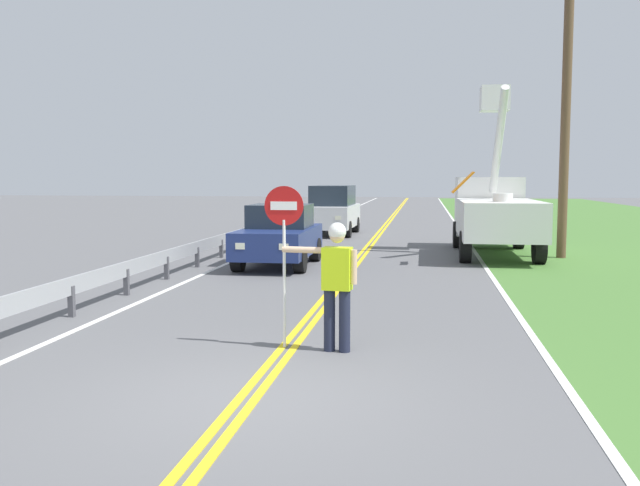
# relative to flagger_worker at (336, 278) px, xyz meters

# --- Properties ---
(ground_plane) EXTENTS (160.00, 160.00, 0.00)m
(ground_plane) POSITION_rel_flagger_worker_xyz_m (-0.71, -2.21, -1.05)
(ground_plane) COLOR #5B5B5E
(centerline_yellow_left) EXTENTS (0.11, 110.00, 0.01)m
(centerline_yellow_left) POSITION_rel_flagger_worker_xyz_m (-0.80, 17.79, -1.04)
(centerline_yellow_left) COLOR yellow
(centerline_yellow_left) RESTS_ON ground
(centerline_yellow_right) EXTENTS (0.11, 110.00, 0.01)m
(centerline_yellow_right) POSITION_rel_flagger_worker_xyz_m (-0.62, 17.79, -1.04)
(centerline_yellow_right) COLOR yellow
(centerline_yellow_right) RESTS_ON ground
(edge_line_right) EXTENTS (0.12, 110.00, 0.01)m
(edge_line_right) POSITION_rel_flagger_worker_xyz_m (2.89, 17.79, -1.04)
(edge_line_right) COLOR silver
(edge_line_right) RESTS_ON ground
(edge_line_left) EXTENTS (0.12, 110.00, 0.01)m
(edge_line_left) POSITION_rel_flagger_worker_xyz_m (-4.31, 17.79, -1.04)
(edge_line_left) COLOR silver
(edge_line_left) RESTS_ON ground
(flagger_worker) EXTENTS (1.08, 0.29, 1.83)m
(flagger_worker) POSITION_rel_flagger_worker_xyz_m (0.00, 0.00, 0.00)
(flagger_worker) COLOR #1E2338
(flagger_worker) RESTS_ON ground
(stop_sign_paddle) EXTENTS (0.56, 0.04, 2.33)m
(stop_sign_paddle) POSITION_rel_flagger_worker_xyz_m (-0.76, 0.10, 0.66)
(stop_sign_paddle) COLOR silver
(stop_sign_paddle) RESTS_ON ground
(utility_bucket_truck) EXTENTS (2.67, 6.82, 5.38)m
(utility_bucket_truck) POSITION_rel_flagger_worker_xyz_m (3.42, 13.26, 0.37)
(utility_bucket_truck) COLOR silver
(utility_bucket_truck) RESTS_ON ground
(oncoming_sedan_nearest) EXTENTS (1.93, 4.11, 1.70)m
(oncoming_sedan_nearest) POSITION_rel_flagger_worker_xyz_m (-2.75, 9.19, -0.21)
(oncoming_sedan_nearest) COLOR navy
(oncoming_sedan_nearest) RESTS_ON ground
(oncoming_suv_second) EXTENTS (1.99, 4.64, 2.10)m
(oncoming_suv_second) POSITION_rel_flagger_worker_xyz_m (-2.65, 19.90, 0.01)
(oncoming_suv_second) COLOR silver
(oncoming_suv_second) RESTS_ON ground
(utility_pole_near) EXTENTS (1.80, 0.28, 8.70)m
(utility_pole_near) POSITION_rel_flagger_worker_xyz_m (5.37, 12.36, 3.49)
(utility_pole_near) COLOR brown
(utility_pole_near) RESTS_ON ground
(guardrail_left_shoulder) EXTENTS (0.10, 32.00, 0.71)m
(guardrail_left_shoulder) POSITION_rel_flagger_worker_xyz_m (-4.91, 12.00, -0.53)
(guardrail_left_shoulder) COLOR #9EA0A3
(guardrail_left_shoulder) RESTS_ON ground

